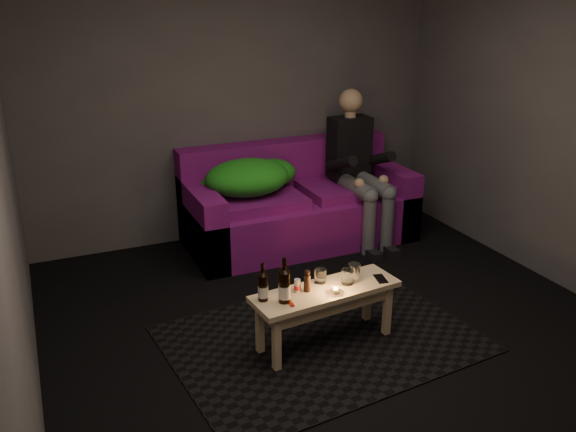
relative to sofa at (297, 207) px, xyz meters
name	(u,v)px	position (x,y,z in m)	size (l,w,h in m)	color
floor	(350,341)	(-0.42, -1.82, -0.33)	(4.50, 4.50, 0.00)	black
room	(325,93)	(-0.42, -1.35, 1.31)	(4.50, 4.50, 4.50)	silver
rug	(321,339)	(-0.60, -1.72, -0.33)	(2.05, 1.49, 0.01)	black
sofa	(297,207)	(0.00, 0.00, 0.00)	(2.13, 0.96, 0.91)	#770F71
green_blanket	(251,177)	(-0.47, -0.01, 0.36)	(0.94, 0.64, 0.32)	#25901A
person	(358,164)	(0.55, -0.17, 0.40)	(0.38, 0.88, 1.42)	black
coffee_table	(326,299)	(-0.60, -1.77, 0.01)	(1.05, 0.42, 0.42)	#E9BD88
beer_bottle_a	(263,287)	(-1.04, -1.75, 0.18)	(0.07, 0.07, 0.26)	black
beer_bottle_b	(284,286)	(-0.92, -1.83, 0.20)	(0.08, 0.08, 0.31)	black
salt_shaker	(297,285)	(-0.79, -1.73, 0.13)	(0.04, 0.04, 0.09)	silver
pepper_mill	(307,283)	(-0.73, -1.75, 0.15)	(0.04, 0.04, 0.12)	black
tumbler_back	(320,276)	(-0.59, -1.67, 0.14)	(0.08, 0.08, 0.10)	white
tealight	(336,290)	(-0.57, -1.85, 0.11)	(0.06, 0.06, 0.04)	white
tumbler_front	(348,277)	(-0.43, -1.76, 0.14)	(0.08, 0.08, 0.11)	white
steel_cup	(354,272)	(-0.36, -1.72, 0.15)	(0.08, 0.08, 0.12)	#BABCC2
smartphone	(381,279)	(-0.19, -1.80, 0.09)	(0.07, 0.13, 0.01)	black
red_lighter	(291,303)	(-0.90, -1.87, 0.09)	(0.02, 0.08, 0.01)	red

